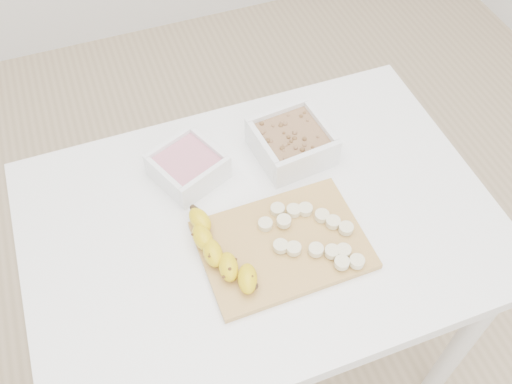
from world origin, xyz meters
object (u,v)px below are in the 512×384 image
object	(u,v)px
table	(261,243)
bowl_yogurt	(188,166)
bowl_granola	(292,142)
cutting_board	(283,245)
banana	(221,252)

from	to	relation	value
table	bowl_yogurt	distance (m)	0.24
bowl_granola	cutting_board	xyz separation A→B (m)	(-0.12, -0.23, -0.03)
bowl_yogurt	banana	xyz separation A→B (m)	(-0.00, -0.24, 0.00)
bowl_granola	banana	world-z (taller)	bowl_granola
bowl_granola	banana	size ratio (longest dim) A/B	0.80
cutting_board	banana	distance (m)	0.13
table	cutting_board	xyz separation A→B (m)	(0.02, -0.08, 0.10)
bowl_granola	banana	distance (m)	0.33
bowl_yogurt	banana	distance (m)	0.24
table	banana	world-z (taller)	banana
bowl_yogurt	banana	size ratio (longest dim) A/B	0.82
bowl_yogurt	banana	bearing A→B (deg)	-90.07
bowl_yogurt	bowl_granola	bearing A→B (deg)	-4.09
bowl_granola	banana	bearing A→B (deg)	-137.79
bowl_yogurt	cutting_board	bearing A→B (deg)	-62.96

